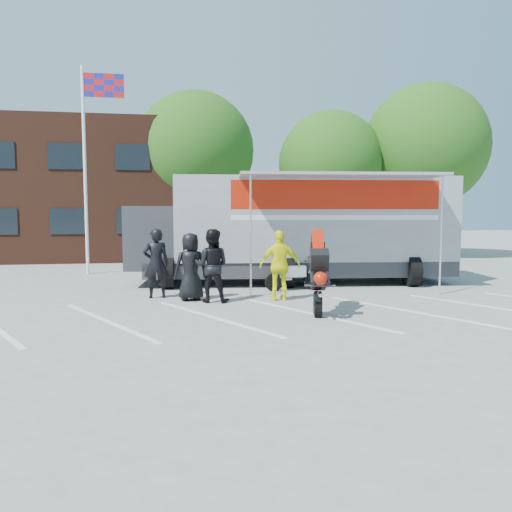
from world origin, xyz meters
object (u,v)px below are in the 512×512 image
object	(u,v)px
parked_motorcycle	(293,290)
spectator_leather_c	(212,266)
tree_left	(195,151)
stunt_bike_rider	(315,311)
spectator_leather_b	(156,263)
flagpole	(91,144)
tree_right	(425,146)
tree_mid	(331,164)
spectator_hivis	(280,265)
transporter_truck	(298,283)
spectator_leather_a	(191,267)

from	to	relation	value
parked_motorcycle	spectator_leather_c	xyz separation A→B (m)	(-2.66, -1.62, 0.99)
tree_left	stunt_bike_rider	world-z (taller)	tree_left
spectator_leather_b	spectator_leather_c	world-z (taller)	spectator_leather_c
flagpole	spectator_leather_c	bearing A→B (deg)	-59.27
flagpole	tree_right	world-z (taller)	tree_right
tree_left	spectator_leather_c	bearing A→B (deg)	-90.48
tree_mid	spectator_hivis	xyz separation A→B (m)	(-5.23, -12.00, -3.97)
flagpole	spectator_leather_b	xyz separation A→B (m)	(2.63, -6.05, -4.07)
stunt_bike_rider	spectator_hivis	size ratio (longest dim) A/B	1.14
tree_left	transporter_truck	distance (m)	11.62
tree_right	spectator_leather_b	distance (m)	17.90
stunt_bike_rider	transporter_truck	bearing A→B (deg)	92.62
tree_right	spectator_leather_c	xyz separation A→B (m)	(-12.11, -11.46, -4.88)
tree_left	spectator_leather_a	distance (m)	13.44
tree_mid	spectator_hivis	size ratio (longest dim) A/B	3.96
tree_left	spectator_leather_b	distance (m)	12.99
flagpole	spectator_leather_a	bearing A→B (deg)	-61.54
tree_right	spectator_leather_b	world-z (taller)	tree_right
tree_left	tree_right	bearing A→B (deg)	-7.13
flagpole	spectator_leather_b	bearing A→B (deg)	-66.49
tree_left	spectator_leather_a	bearing A→B (deg)	-93.02
flagpole	tree_left	bearing A→B (deg)	54.72
parked_motorcycle	stunt_bike_rider	size ratio (longest dim) A/B	0.85
spectator_leather_b	spectator_leather_c	distance (m)	1.76
stunt_bike_rider	spectator_hivis	world-z (taller)	spectator_hivis
tree_mid	parked_motorcycle	xyz separation A→B (m)	(-4.45, -10.34, -4.94)
spectator_leather_b	flagpole	bearing A→B (deg)	-71.44
parked_motorcycle	spectator_leather_c	world-z (taller)	spectator_leather_c
spectator_leather_a	spectator_leather_b	distance (m)	1.10
tree_mid	spectator_leather_c	xyz separation A→B (m)	(-7.11, -11.96, -3.95)
tree_mid	tree_right	world-z (taller)	tree_right
flagpole	transporter_truck	xyz separation A→B (m)	(7.36, -3.71, -5.05)
spectator_leather_b	spectator_leather_a	bearing A→B (deg)	144.60
tree_mid	stunt_bike_rider	distance (m)	15.16
transporter_truck	spectator_hivis	size ratio (longest dim) A/B	5.83
tree_right	transporter_truck	world-z (taller)	tree_right
tree_mid	transporter_truck	world-z (taller)	tree_mid
flagpole	tree_left	distance (m)	7.37
parked_motorcycle	spectator_hivis	size ratio (longest dim) A/B	0.97
spectator_hivis	spectator_leather_a	bearing A→B (deg)	-9.19
spectator_hivis	tree_right	bearing A→B (deg)	-131.61
stunt_bike_rider	tree_right	bearing A→B (deg)	65.17
transporter_truck	spectator_hivis	world-z (taller)	spectator_hivis
flagpole	parked_motorcycle	distance (m)	10.01
spectator_leather_a	tree_mid	bearing A→B (deg)	-136.28
flagpole	spectator_leather_c	world-z (taller)	flagpole
stunt_bike_rider	spectator_leather_b	xyz separation A→B (m)	(-3.96, 2.51, 0.99)
parked_motorcycle	spectator_leather_a	distance (m)	3.58
spectator_hivis	tree_left	bearing A→B (deg)	-82.20
parked_motorcycle	spectator_leather_b	world-z (taller)	spectator_leather_b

